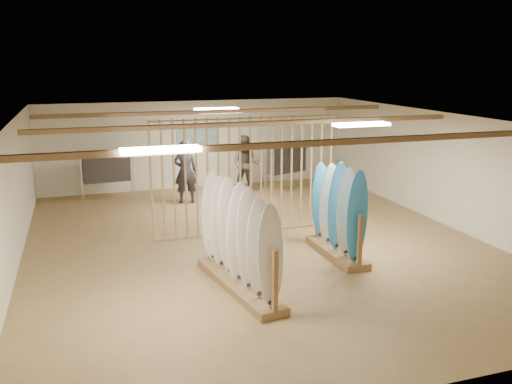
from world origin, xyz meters
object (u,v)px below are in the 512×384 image
object	(u,v)px
shopper_b	(246,161)
clothing_rack_a	(106,167)
rack_left	(239,254)
shopper_a	(185,167)
rack_right	(337,226)
clothing_rack_b	(287,159)

from	to	relation	value
shopper_b	clothing_rack_a	bearing A→B (deg)	-158.48
rack_left	shopper_a	size ratio (longest dim) A/B	1.34
rack_right	clothing_rack_a	bearing A→B (deg)	124.01
rack_right	shopper_a	xyz separation A→B (m)	(-2.18, 5.37, 0.39)
clothing_rack_b	shopper_b	bearing A→B (deg)	162.81
clothing_rack_a	shopper_a	size ratio (longest dim) A/B	0.73
clothing_rack_a	shopper_a	distance (m)	2.38
rack_right	clothing_rack_a	size ratio (longest dim) A/B	1.32
rack_left	shopper_a	world-z (taller)	shopper_a
shopper_a	rack_right	bearing A→B (deg)	115.94
rack_left	clothing_rack_b	size ratio (longest dim) A/B	1.84
shopper_a	clothing_rack_a	bearing A→B (deg)	-21.26
clothing_rack_b	shopper_b	distance (m)	1.39
clothing_rack_a	clothing_rack_b	world-z (taller)	clothing_rack_a
rack_right	shopper_a	size ratio (longest dim) A/B	0.97
rack_right	rack_left	bearing A→B (deg)	-158.03
clothing_rack_a	shopper_b	size ratio (longest dim) A/B	0.75
shopper_b	clothing_rack_b	bearing A→B (deg)	30.60
clothing_rack_a	shopper_b	distance (m)	4.17
rack_right	shopper_b	world-z (taller)	shopper_b
clothing_rack_a	clothing_rack_b	xyz separation A→B (m)	(5.53, -0.37, -0.00)
clothing_rack_b	clothing_rack_a	bearing A→B (deg)	155.99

